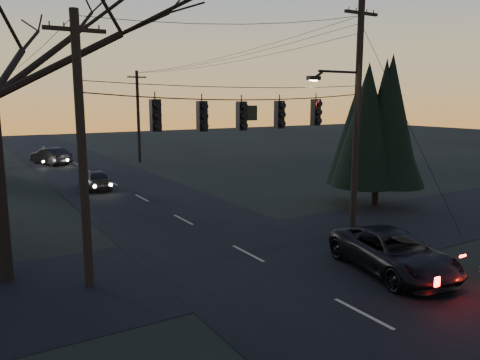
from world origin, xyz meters
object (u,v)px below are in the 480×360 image
utility_pole_right (352,233)px  sedan_oncoming_b (51,156)px  utility_pole_left (90,286)px  suv_near (393,253)px  sedan_oncoming_a (95,179)px  evergreen_right (378,127)px  utility_pole_far_r (140,162)px

utility_pole_right → sedan_oncoming_b: size_ratio=2.19×
utility_pole_right → utility_pole_left: size_ratio=1.18×
suv_near → sedan_oncoming_b: sedan_oncoming_b is taller
utility_pole_right → sedan_oncoming_a: utility_pole_right is taller
utility_pole_right → suv_near: (-2.30, -4.26, 0.71)m
utility_pole_left → sedan_oncoming_a: utility_pole_left is taller
sedan_oncoming_a → suv_near: bearing=103.8°
sedan_oncoming_b → utility_pole_right: bearing=82.1°
evergreen_right → sedan_oncoming_a: 18.23m
utility_pole_right → evergreen_right: size_ratio=1.31×
utility_pole_left → sedan_oncoming_a: size_ratio=2.19×
utility_pole_far_r → evergreen_right: size_ratio=1.11×
utility_pole_left → evergreen_right: evergreen_right is taller
utility_pole_right → sedan_oncoming_b: (-7.51, 30.68, 0.75)m
evergreen_right → suv_near: bearing=-133.9°
utility_pole_left → utility_pole_far_r: same height
sedan_oncoming_a → utility_pole_far_r: bearing=-121.0°
utility_pole_far_r → evergreen_right: evergreen_right is taller
sedan_oncoming_b → utility_pole_left: bearing=61.0°
utility_pole_far_r → sedan_oncoming_a: bearing=-121.6°
utility_pole_far_r → suv_near: utility_pole_far_r is taller
sedan_oncoming_a → sedan_oncoming_b: size_ratio=0.85×
sedan_oncoming_b → evergreen_right: bearing=93.1°
evergreen_right → utility_pole_far_r: bearing=101.6°
utility_pole_far_r → sedan_oncoming_b: bearing=160.3°
utility_pole_far_r → sedan_oncoming_b: utility_pole_far_r is taller
suv_near → sedan_oncoming_b: size_ratio=1.13×
utility_pole_right → sedan_oncoming_a: size_ratio=2.58×
utility_pole_right → evergreen_right: bearing=33.9°
utility_pole_right → sedan_oncoming_b: 31.60m
utility_pole_left → suv_near: bearing=-24.8°
utility_pole_right → suv_near: bearing=-118.4°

